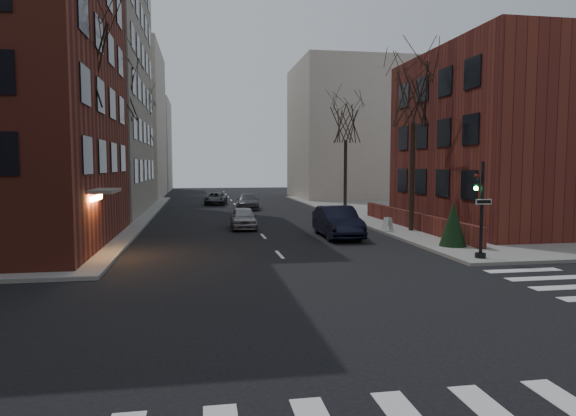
# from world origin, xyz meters

# --- Properties ---
(ground) EXTENTS (160.00, 160.00, 0.00)m
(ground) POSITION_xyz_m (0.00, 0.00, 0.00)
(ground) COLOR black
(ground) RESTS_ON ground
(sidewalk_far_right) EXTENTS (44.00, 44.00, 0.15)m
(sidewalk_far_right) POSITION_xyz_m (29.00, 30.00, 0.07)
(sidewalk_far_right) COLOR gray
(sidewalk_far_right) RESTS_ON ground
(building_left_tan) EXTENTS (18.00, 18.00, 28.00)m
(building_left_tan) POSITION_xyz_m (-17.00, 34.00, 14.00)
(building_left_tan) COLOR gray
(building_left_tan) RESTS_ON ground
(building_right_brick) EXTENTS (12.00, 14.00, 11.00)m
(building_right_brick) POSITION_xyz_m (16.50, 19.00, 5.50)
(building_right_brick) COLOR maroon
(building_right_brick) RESTS_ON ground
(low_wall_right) EXTENTS (0.35, 16.00, 1.00)m
(low_wall_right) POSITION_xyz_m (9.30, 19.00, 0.65)
(low_wall_right) COLOR maroon
(low_wall_right) RESTS_ON sidewalk_far_right
(building_distant_la) EXTENTS (14.00, 16.00, 18.00)m
(building_distant_la) POSITION_xyz_m (-15.00, 55.00, 9.00)
(building_distant_la) COLOR #BEB2A1
(building_distant_la) RESTS_ON ground
(building_distant_ra) EXTENTS (14.00, 14.00, 16.00)m
(building_distant_ra) POSITION_xyz_m (15.00, 50.00, 8.00)
(building_distant_ra) COLOR #BEB2A1
(building_distant_ra) RESTS_ON ground
(building_distant_lb) EXTENTS (10.00, 12.00, 14.00)m
(building_distant_lb) POSITION_xyz_m (-13.00, 72.00, 7.00)
(building_distant_lb) COLOR #BEB2A1
(building_distant_lb) RESTS_ON ground
(traffic_signal) EXTENTS (0.76, 0.44, 4.00)m
(traffic_signal) POSITION_xyz_m (7.94, 8.99, 1.91)
(traffic_signal) COLOR black
(traffic_signal) RESTS_ON sidewalk_far_right
(tree_left_a) EXTENTS (4.18, 4.18, 10.26)m
(tree_left_a) POSITION_xyz_m (-8.80, 14.00, 8.47)
(tree_left_a) COLOR #2D231C
(tree_left_a) RESTS_ON sidewalk_far_left
(tree_left_b) EXTENTS (4.40, 4.40, 10.80)m
(tree_left_b) POSITION_xyz_m (-8.80, 26.00, 8.91)
(tree_left_b) COLOR #2D231C
(tree_left_b) RESTS_ON sidewalk_far_left
(tree_left_c) EXTENTS (3.96, 3.96, 9.72)m
(tree_left_c) POSITION_xyz_m (-8.80, 40.00, 8.03)
(tree_left_c) COLOR #2D231C
(tree_left_c) RESTS_ON sidewalk_far_left
(tree_right_a) EXTENTS (3.96, 3.96, 9.72)m
(tree_right_a) POSITION_xyz_m (8.80, 18.00, 8.03)
(tree_right_a) COLOR #2D231C
(tree_right_a) RESTS_ON sidewalk_far_right
(tree_right_b) EXTENTS (3.74, 3.74, 9.18)m
(tree_right_b) POSITION_xyz_m (8.80, 32.00, 7.59)
(tree_right_b) COLOR #2D231C
(tree_right_b) RESTS_ON sidewalk_far_right
(streetlamp_near) EXTENTS (0.36, 0.36, 6.28)m
(streetlamp_near) POSITION_xyz_m (-8.20, 22.00, 4.24)
(streetlamp_near) COLOR black
(streetlamp_near) RESTS_ON sidewalk_far_left
(streetlamp_far) EXTENTS (0.36, 0.36, 6.28)m
(streetlamp_far) POSITION_xyz_m (-8.20, 42.00, 4.24)
(streetlamp_far) COLOR black
(streetlamp_far) RESTS_ON sidewalk_far_left
(parked_sedan) EXTENTS (1.88, 5.24, 1.72)m
(parked_sedan) POSITION_xyz_m (4.00, 16.88, 0.86)
(parked_sedan) COLOR black
(parked_sedan) RESTS_ON ground
(car_lane_silver) EXTENTS (1.74, 4.05, 1.36)m
(car_lane_silver) POSITION_xyz_m (-0.80, 21.71, 0.68)
(car_lane_silver) COLOR #929297
(car_lane_silver) RESTS_ON ground
(car_lane_gray) EXTENTS (2.51, 5.06, 1.41)m
(car_lane_gray) POSITION_xyz_m (0.80, 35.72, 0.71)
(car_lane_gray) COLOR #414046
(car_lane_gray) RESTS_ON ground
(car_lane_far) EXTENTS (2.55, 4.60, 1.22)m
(car_lane_far) POSITION_xyz_m (-1.91, 41.85, 0.61)
(car_lane_far) COLOR #3B3C40
(car_lane_far) RESTS_ON ground
(sandwich_board) EXTENTS (0.45, 0.57, 0.82)m
(sandwich_board) POSITION_xyz_m (7.30, 17.85, 0.56)
(sandwich_board) COLOR silver
(sandwich_board) RESTS_ON sidewalk_far_right
(evergreen_shrub) EXTENTS (1.36, 1.36, 2.12)m
(evergreen_shrub) POSITION_xyz_m (8.38, 12.11, 1.21)
(evergreen_shrub) COLOR black
(evergreen_shrub) RESTS_ON sidewalk_far_right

